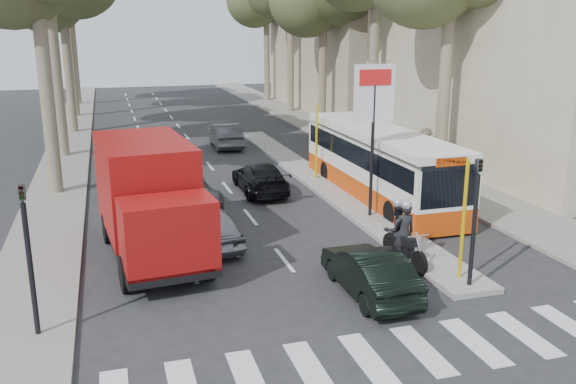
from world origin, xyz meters
The scene contains 20 objects.
ground centered at (0.00, 0.00, 0.00)m, with size 120.00×120.00×0.00m, color #28282B.
sidewalk_right centered at (8.60, 25.00, 0.06)m, with size 3.20×70.00×0.12m, color gray.
median_left centered at (-8.00, 28.00, 0.06)m, with size 2.40×64.00×0.12m, color gray.
traffic_island centered at (3.25, 11.00, 0.08)m, with size 1.50×26.00×0.16m, color gray.
building_far centered at (15.50, 34.00, 8.00)m, with size 11.00×20.00×16.00m, color #B7A88E.
billboard centered at (3.25, 5.00, 3.70)m, with size 1.50×12.10×5.60m.
traffic_light_island centered at (3.25, -1.50, 2.49)m, with size 0.16×0.41×3.60m.
traffic_light_left centered at (-7.60, -1.00, 2.49)m, with size 0.16×0.41×3.60m.
silver_hatchback centered at (-2.84, 3.95, 0.64)m, with size 1.52×3.78×1.29m, color #93959A.
dark_hatchback centered at (0.56, -0.95, 0.63)m, with size 1.34×3.85×1.27m, color black.
queue_car_a centered at (-3.10, 8.46, 0.67)m, with size 2.21×4.80×1.33m, color #515259.
queue_car_b centered at (0.32, 9.85, 0.64)m, with size 1.78×4.39×1.27m, color black.
queue_car_c centered at (-3.41, 16.22, 0.64)m, with size 1.50×3.74×1.27m, color #9B9DA3.
queue_car_d centered at (0.83, 20.20, 0.70)m, with size 1.49×4.26×1.40m, color #494C50.
queue_car_e centered at (-4.00, 12.96, 0.71)m, with size 1.99×4.90×1.42m, color black.
red_truck centered at (-4.69, 3.54, 1.86)m, with size 3.10×6.79×3.51m.
city_bus centered at (4.80, 7.69, 1.50)m, with size 2.39×10.84×2.85m.
motorcycle centered at (2.38, 0.88, 0.91)m, with size 0.88×2.36×2.01m.
pedestrian_near centered at (7.20, 7.74, 0.96)m, with size 0.99×0.48×1.68m, color #493855.
pedestrian_far centered at (9.31, 11.95, 1.07)m, with size 1.22×0.54×1.89m, color brown.
Camera 1 is at (-5.74, -14.59, 6.84)m, focal length 38.00 mm.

